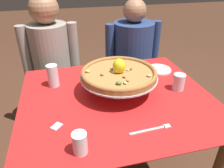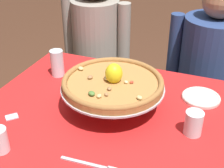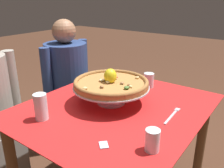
{
  "view_description": "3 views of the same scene",
  "coord_description": "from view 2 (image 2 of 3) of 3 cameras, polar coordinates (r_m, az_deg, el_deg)",
  "views": [
    {
      "loc": [
        -0.27,
        -0.98,
        1.39
      ],
      "look_at": [
        -0.02,
        0.03,
        0.8
      ],
      "focal_mm": 34.04,
      "sensor_mm": 36.0,
      "label": 1
    },
    {
      "loc": [
        0.43,
        -1.0,
        1.5
      ],
      "look_at": [
        0.01,
        0.08,
        0.82
      ],
      "focal_mm": 50.0,
      "sensor_mm": 36.0,
      "label": 2
    },
    {
      "loc": [
        -1.0,
        -0.71,
        1.32
      ],
      "look_at": [
        0.05,
        0.06,
        0.83
      ],
      "focal_mm": 38.18,
      "sensor_mm": 36.0,
      "label": 3
    }
  ],
  "objects": [
    {
      "name": "diner_left",
      "position": [
        2.13,
        -2.86,
        4.5
      ],
      "size": [
        0.47,
        0.32,
        1.2
      ],
      "color": "gray",
      "rests_on": "ground"
    },
    {
      "name": "diner_right",
      "position": [
        2.02,
        16.96,
        1.05
      ],
      "size": [
        0.52,
        0.36,
        1.14
      ],
      "color": "gray",
      "rests_on": "ground"
    },
    {
      "name": "water_glass_front_left",
      "position": [
        1.19,
        -19.82,
        -9.88
      ],
      "size": [
        0.06,
        0.06,
        0.09
      ],
      "color": "white",
      "rests_on": "dining_table"
    },
    {
      "name": "sugar_packet",
      "position": [
        1.37,
        -17.86,
        -5.75
      ],
      "size": [
        0.06,
        0.06,
        0.0
      ],
      "primitive_type": "cube",
      "rotation": [
        0.0,
        0.0,
        0.82
      ],
      "color": "silver",
      "rests_on": "dining_table"
    },
    {
      "name": "water_glass_back_left",
      "position": [
        1.61,
        -9.97,
        3.55
      ],
      "size": [
        0.07,
        0.07,
        0.14
      ],
      "color": "silver",
      "rests_on": "dining_table"
    },
    {
      "name": "water_glass_side_right",
      "position": [
        1.24,
        14.64,
        -7.18
      ],
      "size": [
        0.07,
        0.07,
        0.1
      ],
      "color": "silver",
      "rests_on": "dining_table"
    },
    {
      "name": "dining_table",
      "position": [
        1.41,
        -1.5,
        -8.77
      ],
      "size": [
        1.07,
        0.93,
        0.73
      ],
      "color": "brown",
      "rests_on": "ground"
    },
    {
      "name": "pizza_stand",
      "position": [
        1.33,
        0.13,
        -1.29
      ],
      "size": [
        0.44,
        0.44,
        0.1
      ],
      "color": "#B7B7C1",
      "rests_on": "dining_table"
    },
    {
      "name": "dinner_fork",
      "position": [
        1.1,
        -3.77,
        -14.54
      ],
      "size": [
        0.2,
        0.03,
        0.01
      ],
      "color": "#B7B7C1",
      "rests_on": "dining_table"
    },
    {
      "name": "pizza",
      "position": [
        1.3,
        0.13,
        0.38
      ],
      "size": [
        0.43,
        0.43,
        0.1
      ],
      "color": "#AD753D",
      "rests_on": "pizza_stand"
    },
    {
      "name": "side_plate",
      "position": [
        1.47,
        15.97,
        -2.34
      ],
      "size": [
        0.17,
        0.17,
        0.02
      ],
      "color": "silver",
      "rests_on": "dining_table"
    }
  ]
}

